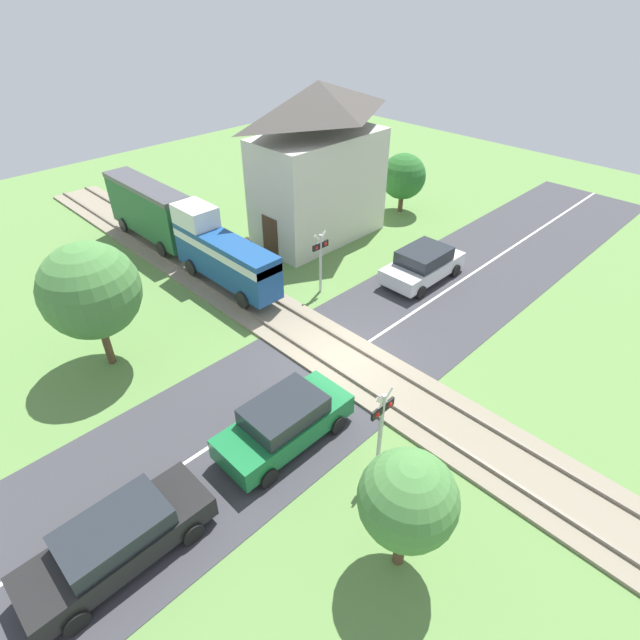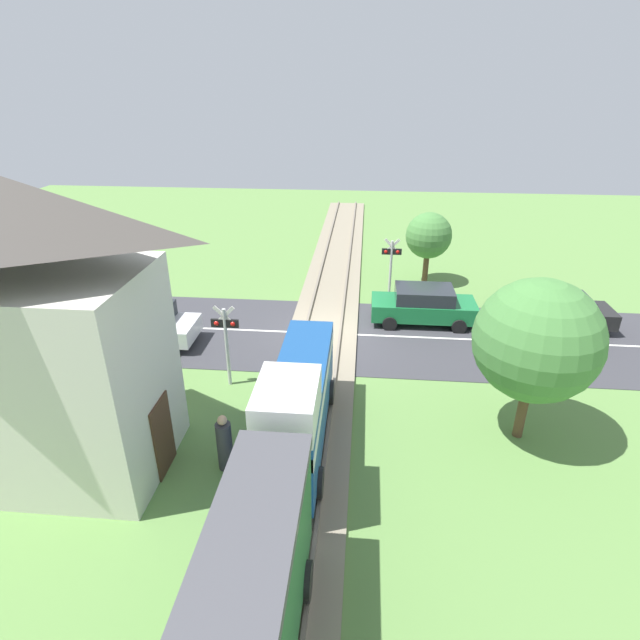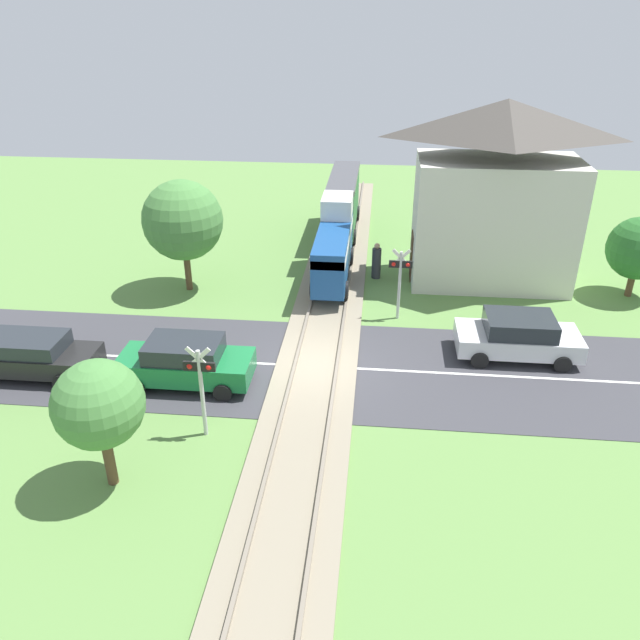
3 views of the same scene
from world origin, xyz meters
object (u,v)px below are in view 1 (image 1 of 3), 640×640
Objects in this scene: car_far_side at (423,264)px; crossing_signal_east_approach at (320,254)px; pedestrian_by_station at (248,254)px; train at (182,228)px; station_building at (318,167)px; car_near_crossing at (285,422)px; crossing_signal_west_approach at (382,420)px; car_behind_queue at (118,540)px.

car_far_side is 4.99m from crossing_signal_east_approach.
crossing_signal_east_approach reaches higher than pedestrian_by_station.
station_building reaches higher than train.
crossing_signal_east_approach is (6.95, 5.47, 1.05)m from car_near_crossing.
car_near_crossing is 2.62× the size of pedestrian_by_station.
crossing_signal_west_approach is at bearing -63.13° from car_near_crossing.
train is at bearing 113.22° from crossing_signal_east_approach.
station_building reaches higher than pedestrian_by_station.
crossing_signal_west_approach is (-2.82, -14.63, 0.02)m from train.
crossing_signal_west_approach and crossing_signal_east_approach have the same top height.
train is 12.77m from car_near_crossing.
car_behind_queue is 14.79m from pedestrian_by_station.
crossing_signal_east_approach is at bearing -76.83° from pedestrian_by_station.
car_near_crossing is 11.21m from pedestrian_by_station.
car_far_side is 16.68m from car_behind_queue.
crossing_signal_east_approach reaches higher than car_near_crossing.
car_behind_queue is 2.77× the size of pedestrian_by_station.
train is 1.63× the size of station_building.
train is 11.54m from car_far_side.
pedestrian_by_station is at bearing 68.69° from crossing_signal_west_approach.
car_far_side is 0.93× the size of car_behind_queue.
train is at bearing 51.76° from car_behind_queue.
car_near_crossing is 8.90m from crossing_signal_east_approach.
train reaches higher than crossing_signal_west_approach.
crossing_signal_east_approach reaches higher than car_far_side.
station_building is (6.81, -2.40, 1.95)m from train.
pedestrian_by_station is at bearing -53.80° from train.
car_near_crossing is at bearing 116.87° from crossing_signal_west_approach.
crossing_signal_west_approach is 9.83m from crossing_signal_east_approach.
car_near_crossing is (-4.13, -12.04, -1.03)m from train.
car_far_side is 8.31m from pedestrian_by_station.
train is at bearing 71.06° from car_near_crossing.
crossing_signal_east_approach is at bearing 55.03° from crossing_signal_west_approach.
train is 7.48m from station_building.
car_near_crossing is at bearing -141.79° from crossing_signal_east_approach.
station_building is at bearing 51.79° from crossing_signal_west_approach.
car_far_side is 1.46× the size of crossing_signal_east_approach.
pedestrian_by_station is at bearing 127.55° from car_far_side.
crossing_signal_east_approach reaches higher than car_behind_queue.
crossing_signal_west_approach is 12.99m from pedestrian_by_station.
crossing_signal_east_approach is at bearing -133.73° from station_building.
crossing_signal_east_approach is 4.25m from pedestrian_by_station.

